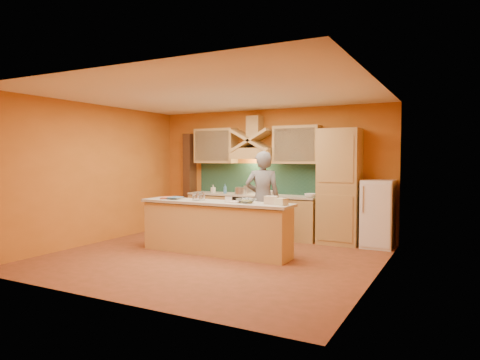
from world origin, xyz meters
The scene contains 36 objects.
floor centered at (0.00, 0.00, 0.00)m, with size 5.50×5.00×0.01m, color brown.
ceiling centered at (0.00, 0.00, 2.80)m, with size 5.50×5.00×0.01m, color white.
wall_back centered at (0.00, 2.50, 1.40)m, with size 5.50×0.02×2.80m, color #C67226.
wall_front centered at (0.00, -2.50, 1.40)m, with size 5.50×0.02×2.80m, color #C67226.
wall_left centered at (-2.75, 0.00, 1.40)m, with size 0.02×5.00×2.80m, color #C67226.
wall_right centered at (2.75, 0.00, 1.40)m, with size 0.02×5.00×2.80m, color #C67226.
base_cabinet_left centered at (-1.25, 2.20, 0.43)m, with size 1.10×0.60×0.86m, color tan.
base_cabinet_right centered at (0.65, 2.20, 0.43)m, with size 1.10×0.60×0.86m, color tan.
counter_top centered at (-0.30, 2.20, 0.90)m, with size 3.00×0.62×0.04m, color #B8AE9B.
stove centered at (-0.30, 2.20, 0.45)m, with size 0.60×0.58×0.90m, color black.
backsplash centered at (-0.30, 2.48, 1.25)m, with size 3.00×0.03×0.70m, color #19382C.
range_hood centered at (-0.30, 2.25, 1.82)m, with size 0.92×0.50×0.24m, color tan.
hood_chimney centered at (-0.30, 2.35, 2.40)m, with size 0.30×0.30×0.50m, color tan.
upper_cabinet_left centered at (-1.30, 2.33, 2.00)m, with size 1.00×0.35×0.80m, color tan.
upper_cabinet_right centered at (0.70, 2.33, 2.00)m, with size 1.00×0.35×0.80m, color tan.
pantry_column centered at (1.65, 2.20, 1.15)m, with size 0.80×0.60×2.30m, color tan.
fridge centered at (2.40, 2.20, 0.65)m, with size 0.58×0.60×1.30m, color white.
trim_column_left centered at (-2.05, 2.35, 1.15)m, with size 0.20×0.30×2.30m, color #472816.
island_body centered at (-0.10, 0.30, 0.44)m, with size 2.80×0.55×0.88m, color #DAB56F.
island_top centered at (-0.10, 0.30, 0.92)m, with size 2.90×0.62×0.05m, color #B8AE9B.
person centered at (0.39, 1.28, 0.93)m, with size 0.68×0.44×1.85m, color slate.
pot_large centered at (-0.50, 2.06, 0.98)m, with size 0.27×0.27×0.15m, color #B3B4BB.
pot_small centered at (-0.06, 2.27, 0.97)m, with size 0.21×0.21×0.14m, color silver.
soap_bottle_a centered at (-1.30, 2.21, 1.01)m, with size 0.08×0.08×0.18m, color silver.
soap_bottle_b centered at (-0.91, 2.07, 1.03)m, with size 0.08×0.08×0.21m, color teal.
bowl_back centered at (1.09, 2.09, 0.96)m, with size 0.24×0.24×0.08m, color white.
dish_rack centered at (0.18, 2.04, 0.97)m, with size 0.30×0.24×0.11m, color silver.
book_lower centered at (-1.27, 0.27, 0.96)m, with size 0.25×0.34×0.03m, color #AC583D.
book_upper centered at (-1.07, 0.28, 0.98)m, with size 0.20×0.28×0.02m, color #40698D.
jar_large centered at (-0.42, 0.32, 1.02)m, with size 0.14×0.14×0.15m, color silver.
jar_small centered at (-0.47, 0.23, 1.01)m, with size 0.13×0.13×0.14m, color white.
kitchen_scale centered at (0.15, 0.34, 0.99)m, with size 0.12×0.12×0.10m, color silver.
mixing_bowl centered at (0.51, 0.32, 0.98)m, with size 0.31×0.31×0.08m, color white.
cloth centered at (0.29, 0.29, 0.95)m, with size 0.26×0.20×0.02m, color beige.
grocery_bag_a centered at (0.99, 0.32, 1.01)m, with size 0.21×0.17×0.14m, color beige.
grocery_bag_b centered at (1.19, 0.26, 1.00)m, with size 0.19×0.15×0.12m, color beige.
Camera 1 is at (3.84, -6.25, 1.73)m, focal length 32.00 mm.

